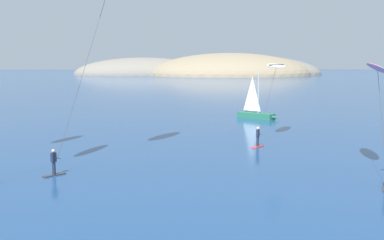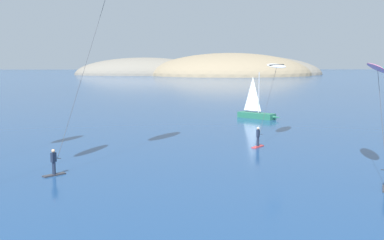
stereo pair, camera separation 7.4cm
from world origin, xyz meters
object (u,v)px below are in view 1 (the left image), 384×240
kitesurfer_cyan (104,1)px  kitesurfer_pink (378,77)px  kitesurfer_white (275,73)px  sailboat_near (258,113)px

kitesurfer_cyan → kitesurfer_pink: size_ratio=1.66×
kitesurfer_cyan → kitesurfer_white: 17.33m
sailboat_near → kitesurfer_pink: bearing=-84.3°
sailboat_near → kitesurfer_pink: size_ratio=0.74×
sailboat_near → kitesurfer_white: size_ratio=0.78×
sailboat_near → kitesurfer_white: 16.13m
kitesurfer_cyan → kitesurfer_white: (14.04, 8.65, -5.32)m
sailboat_near → kitesurfer_cyan: kitesurfer_cyan is taller
kitesurfer_white → kitesurfer_pink: 13.76m
kitesurfer_white → kitesurfer_pink: size_ratio=0.96×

